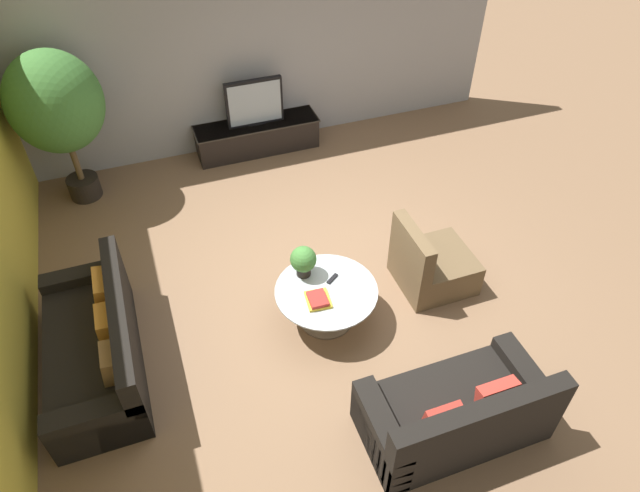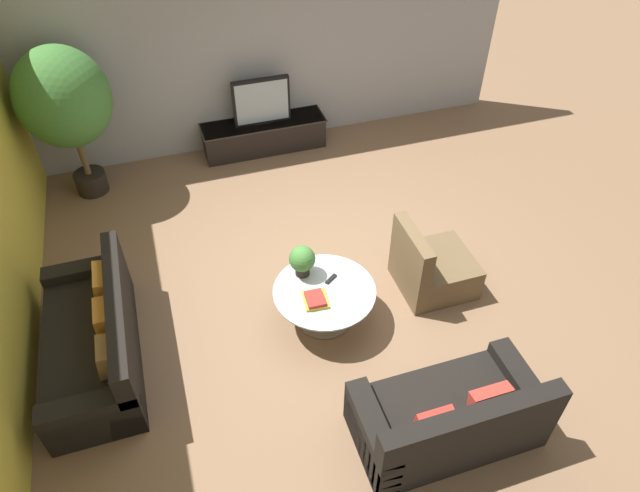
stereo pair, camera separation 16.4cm
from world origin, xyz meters
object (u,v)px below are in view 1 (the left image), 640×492
media_console (257,136)px  potted_plant_tabletop (303,260)px  coffee_table (326,299)px  potted_palm_tall (56,105)px  armchair_wicker (431,265)px  couch_near_entry (456,414)px  couch_by_wall (98,348)px  television (254,103)px

media_console → potted_plant_tabletop: (-0.33, -3.14, 0.42)m
coffee_table → potted_plant_tabletop: (-0.15, 0.30, 0.34)m
potted_palm_tall → coffee_table: bearing=-53.7°
armchair_wicker → potted_plant_tabletop: 1.50m
couch_near_entry → armchair_wicker: size_ratio=1.88×
armchair_wicker → potted_plant_tabletop: bearing=82.5°
media_console → couch_near_entry: size_ratio=1.12×
potted_palm_tall → couch_near_entry: bearing=-58.5°
armchair_wicker → potted_palm_tall: potted_palm_tall is taller
coffee_table → armchair_wicker: armchair_wicker is taller
couch_by_wall → potted_palm_tall: (-0.01, 2.96, 1.08)m
television → couch_near_entry: 5.11m
armchair_wicker → media_console: bearing=18.4°
television → potted_plant_tabletop: (-0.33, -3.14, -0.13)m
armchair_wicker → potted_palm_tall: size_ratio=0.42×
television → potted_plant_tabletop: 3.16m
coffee_table → potted_palm_tall: 4.04m
armchair_wicker → television: bearing=18.4°
couch_near_entry → couch_by_wall: bearing=-31.8°
media_console → potted_palm_tall: size_ratio=0.89×
potted_plant_tabletop → coffee_table: bearing=-63.9°
media_console → potted_palm_tall: 2.76m
coffee_table → potted_plant_tabletop: size_ratio=2.99×
couch_by_wall → television: bearing=142.6°
media_console → couch_by_wall: (-2.49, -3.26, 0.05)m
television → couch_near_entry: television is taller
media_console → television: television is taller
potted_plant_tabletop → potted_palm_tall: bearing=127.3°
coffee_table → couch_near_entry: size_ratio=0.66×
media_console → armchair_wicker: armchair_wicker is taller
media_console → television: (-0.00, -0.00, 0.55)m
potted_plant_tabletop → armchair_wicker: bearing=-7.5°
couch_by_wall → armchair_wicker: bearing=88.8°
media_console → potted_palm_tall: (-2.49, -0.29, 1.13)m
media_console → armchair_wicker: (1.11, -3.33, 0.04)m
coffee_table → media_console: bearing=87.0°
couch_near_entry → media_console: bearing=-85.1°
television → armchair_wicker: bearing=-71.6°
armchair_wicker → potted_plant_tabletop: armchair_wicker is taller
couch_near_entry → armchair_wicker: 1.87m
couch_by_wall → potted_plant_tabletop: bearing=93.1°
couch_by_wall → armchair_wicker: armchair_wicker is taller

